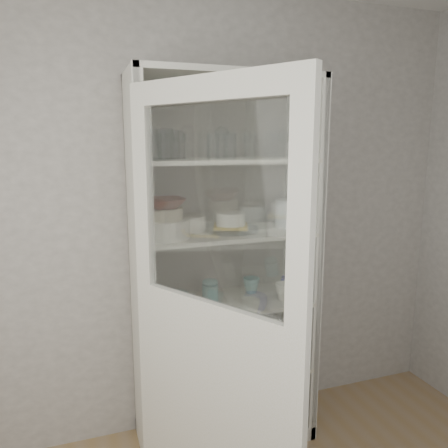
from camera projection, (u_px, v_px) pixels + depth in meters
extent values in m
cube|color=#9A9791|center=(179.00, 220.00, 2.56)|extent=(3.60, 0.02, 2.60)
cube|color=beige|center=(137.00, 276.00, 2.30)|extent=(0.03, 0.45, 2.10)
cube|color=beige|center=(300.00, 260.00, 2.61)|extent=(0.03, 0.45, 2.10)
cube|color=slate|center=(213.00, 259.00, 2.65)|extent=(1.00, 0.03, 2.10)
cube|color=beige|center=(224.00, 76.00, 2.27)|extent=(1.00, 0.45, 0.03)
cube|color=beige|center=(224.00, 428.00, 2.65)|extent=(1.00, 0.45, 0.08)
cube|color=silver|center=(225.00, 367.00, 2.56)|extent=(0.94, 0.42, 0.02)
cube|color=silver|center=(225.00, 302.00, 2.48)|extent=(0.94, 0.42, 0.02)
cube|color=silver|center=(225.00, 234.00, 2.41)|extent=(0.94, 0.42, 0.02)
cube|color=silver|center=(225.00, 161.00, 2.33)|extent=(0.94, 0.42, 0.02)
cube|color=beige|center=(212.00, 422.00, 1.90)|extent=(0.50, 0.79, 1.10)
cube|color=beige|center=(210.00, 87.00, 1.64)|extent=(0.50, 0.79, 0.10)
cube|color=beige|center=(144.00, 198.00, 1.98)|extent=(0.08, 0.10, 0.80)
cube|color=beige|center=(301.00, 217.00, 1.47)|extent=(0.08, 0.10, 0.80)
cube|color=silver|center=(211.00, 206.00, 1.72)|extent=(0.39, 0.62, 0.78)
cylinder|color=silver|center=(153.00, 144.00, 2.05)|extent=(0.09, 0.09, 0.15)
cylinder|color=silver|center=(165.00, 145.00, 2.11)|extent=(0.07, 0.07, 0.14)
cylinder|color=silver|center=(230.00, 146.00, 2.19)|extent=(0.09, 0.09, 0.13)
cylinder|color=silver|center=(213.00, 146.00, 2.19)|extent=(0.08, 0.08, 0.13)
cylinder|color=silver|center=(250.00, 146.00, 2.22)|extent=(0.09, 0.09, 0.13)
cylinder|color=silver|center=(304.00, 144.00, 2.34)|extent=(0.10, 0.10, 0.15)
cylinder|color=silver|center=(302.00, 146.00, 2.36)|extent=(0.07, 0.07, 0.14)
cylinder|color=silver|center=(179.00, 147.00, 2.25)|extent=(0.08, 0.08, 0.13)
cylinder|color=silver|center=(166.00, 144.00, 2.21)|extent=(0.10, 0.10, 0.16)
cylinder|color=silver|center=(173.00, 145.00, 2.21)|extent=(0.09, 0.09, 0.15)
cylinder|color=white|center=(165.00, 229.00, 2.23)|extent=(0.26, 0.26, 0.10)
cylinder|color=white|center=(188.00, 223.00, 2.44)|extent=(0.20, 0.20, 0.08)
cylinder|color=beige|center=(164.00, 214.00, 2.22)|extent=(0.21, 0.21, 0.06)
imported|color=#59291F|center=(164.00, 203.00, 2.21)|extent=(0.23, 0.23, 0.05)
cylinder|color=silver|center=(231.00, 229.00, 2.44)|extent=(0.40, 0.40, 0.02)
cube|color=gold|center=(231.00, 226.00, 2.43)|extent=(0.24, 0.24, 0.01)
cylinder|color=white|center=(231.00, 219.00, 2.43)|extent=(0.21, 0.21, 0.07)
cylinder|color=silver|center=(288.00, 213.00, 2.53)|extent=(0.15, 0.15, 0.16)
imported|color=navy|center=(291.00, 285.00, 2.58)|extent=(0.13, 0.13, 0.10)
imported|color=teal|center=(251.00, 285.00, 2.60)|extent=(0.13, 0.13, 0.09)
imported|color=white|center=(284.00, 291.00, 2.49)|extent=(0.13, 0.13, 0.10)
cylinder|color=teal|center=(210.00, 293.00, 2.48)|extent=(0.09, 0.09, 0.09)
ellipsoid|color=teal|center=(210.00, 283.00, 2.46)|extent=(0.09, 0.09, 0.02)
cylinder|color=#A8A8A8|center=(184.00, 306.00, 2.34)|extent=(0.10, 0.10, 0.04)
cylinder|color=white|center=(151.00, 296.00, 2.39)|extent=(0.12, 0.12, 0.12)
imported|color=beige|center=(195.00, 366.00, 2.48)|extent=(0.27, 0.27, 0.07)
cube|color=gray|center=(272.00, 352.00, 2.65)|extent=(0.24, 0.18, 0.06)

